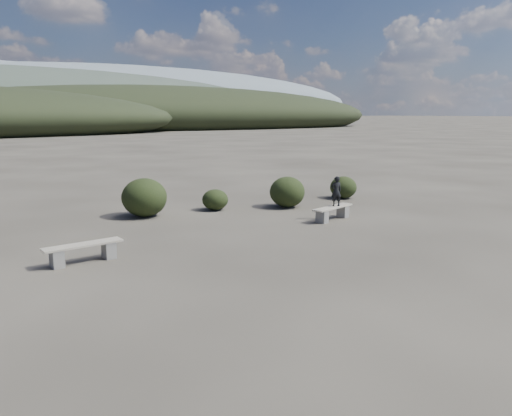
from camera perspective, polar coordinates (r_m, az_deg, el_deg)
ground at (r=10.45m, az=6.73°, el=-9.39°), size 1200.00×1200.00×0.00m
bench_left at (r=12.88m, az=-19.11°, el=-4.68°), size 1.94×0.67×0.48m
bench_right at (r=17.21m, az=8.76°, el=-0.44°), size 1.88×0.93×0.46m
seated_person at (r=17.23m, az=9.15°, el=1.91°), size 0.42×0.33×1.02m
shrub_b at (r=17.96m, az=-12.64°, el=1.18°), size 1.58×1.58×1.36m
shrub_c at (r=18.81m, az=-4.69°, el=0.96°), size 0.98×0.98×0.79m
shrub_d at (r=19.32m, az=3.59°, el=1.84°), size 1.36×1.36×1.19m
shrub_e at (r=21.67m, az=9.95°, el=2.34°), size 1.14×1.14×0.95m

